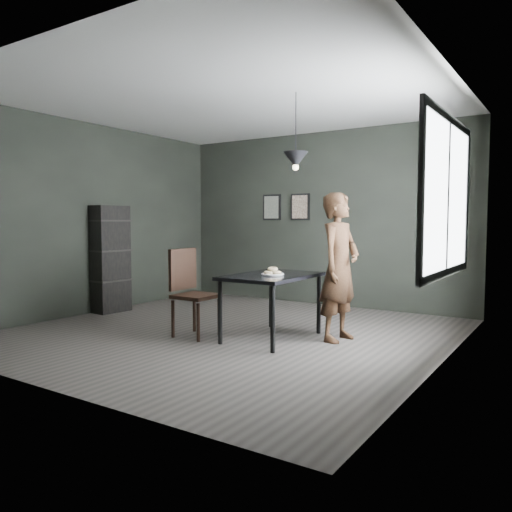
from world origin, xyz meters
The scene contains 13 objects.
ground centered at (0.00, 0.00, 0.00)m, with size 5.00×5.00×0.00m, color #34302D.
back_wall centered at (0.00, 2.50, 1.40)m, with size 5.00×0.10×2.80m, color black.
ceiling centered at (0.00, 0.00, 2.80)m, with size 5.00×5.00×0.02m.
window_assembly centered at (2.47, 0.20, 1.60)m, with size 0.04×1.96×1.56m.
cafe_table centered at (0.60, 0.00, 0.67)m, with size 0.80×1.20×0.75m.
white_plate centered at (0.67, -0.10, 0.76)m, with size 0.23×0.23×0.01m, color white.
donut_pile centered at (0.67, -0.10, 0.79)m, with size 0.19×0.20×0.09m.
woman centered at (1.29, 0.35, 0.84)m, with size 0.62×0.40×1.69m, color black.
wood_chair centered at (-0.30, -0.39, 0.59)m, with size 0.45×0.45×1.04m.
shelf_unit centered at (-2.32, 0.15, 0.80)m, with size 0.30×0.53×1.59m, color black.
pendant_lamp centered at (0.85, 0.10, 2.05)m, with size 0.28×0.28×0.86m.
framed_print_left centered at (-0.90, 2.47, 1.60)m, with size 0.34×0.04×0.44m.
framed_print_right centered at (-0.35, 2.47, 1.60)m, with size 0.34×0.04×0.44m.
Camera 1 is at (3.57, -4.89, 1.36)m, focal length 35.00 mm.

